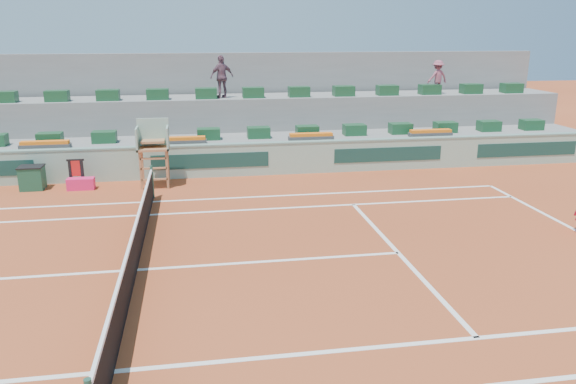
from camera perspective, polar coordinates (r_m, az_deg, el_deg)
The scene contains 16 objects.
ground at distance 13.70m, azimuth -15.11°, elevation -7.67°, with size 90.00×90.00×0.00m, color #9F401E.
seating_tier_lower at distance 23.74m, azimuth -12.89°, elevation 4.07°, with size 36.00×4.00×1.20m, color gray.
seating_tier_upper at distance 25.18m, azimuth -12.80°, elevation 6.37°, with size 36.00×2.40×2.60m, color gray.
stadium_back_wall at distance 26.63m, azimuth -12.74°, elevation 8.85°, with size 36.00×0.40×4.40m, color gray.
player_bag at distance 20.99m, azimuth -20.29°, elevation 0.79°, with size 0.92×0.41×0.41m, color #FD2167.
spectator_mid at distance 24.42m, azimuth -6.73°, elevation 11.55°, with size 1.05×0.44×1.79m, color #6E4959.
spectator_right at distance 26.67m, azimuth 14.94°, elevation 11.21°, with size 0.97×0.56×1.50m, color #984C5E.
court_lines at distance 13.69m, azimuth -15.11°, elevation -7.65°, with size 23.89×11.09×0.01m.
tennis_net at distance 13.50m, azimuth -15.28°, elevation -5.62°, with size 0.10×11.97×1.10m.
advertising_hoarding at distance 21.58m, azimuth -13.15°, elevation 2.96°, with size 36.00×0.34×1.26m.
umpire_chair at distance 20.42m, azimuth -13.53°, elevation 4.81°, with size 1.10×0.90×2.40m.
seat_row_lower at distance 22.70m, azimuth -13.14°, elevation 5.62°, with size 32.90×0.60×0.44m.
seat_row_upper at distance 24.38m, azimuth -13.10°, elevation 9.66°, with size 32.90×0.60×0.44m.
flower_planters at distance 22.08m, azimuth -17.14°, elevation 4.82°, with size 26.80×0.36×0.28m.
drink_cooler_a at distance 21.59m, azimuth -24.55°, elevation 1.33°, with size 0.82×0.71×0.84m.
towel_rack at distance 21.20m, azimuth -20.72°, elevation 2.01°, with size 0.59×0.10×1.03m.
Camera 1 is at (1.52, -12.50, 5.40)m, focal length 35.00 mm.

